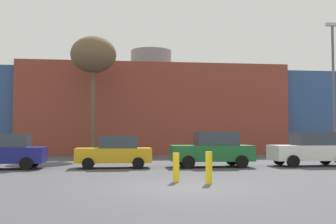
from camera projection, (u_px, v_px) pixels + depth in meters
The scene contains 10 objects.
ground_plane at pixel (178, 187), 13.98m from camera, with size 200.00×200.00×0.00m, color #47474C.
building_backdrop at pixel (151, 111), 41.11m from camera, with size 35.68×10.90×10.00m.
parked_car_0 at pixel (4, 151), 21.26m from camera, with size 4.16×2.04×1.80m.
parked_car_1 at pixel (115, 152), 21.94m from camera, with size 3.92×1.92×1.70m.
parked_car_2 at pixel (212, 149), 22.59m from camera, with size 4.38×2.15×1.90m.
parked_car_3 at pixel (311, 149), 23.27m from camera, with size 4.35×2.13×1.88m.
bare_tree_0 at pixel (93, 56), 32.36m from camera, with size 3.53×3.53×9.34m.
bollard_yellow_0 at pixel (176, 167), 15.52m from camera, with size 0.24×0.24×1.08m, color yellow.
bollard_yellow_1 at pixel (209, 168), 14.94m from camera, with size 0.24×0.24×1.15m, color yellow.
street_lamp at pixel (333, 84), 26.71m from camera, with size 0.80×0.24×8.93m.
Camera 1 is at (-2.05, -13.95, 1.78)m, focal length 44.69 mm.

